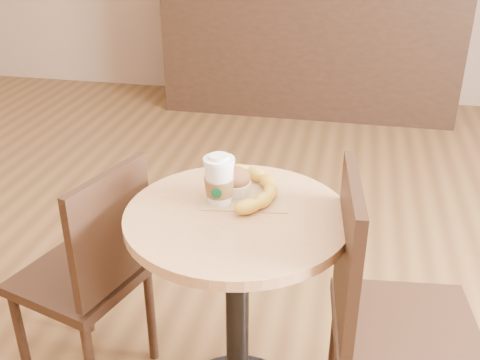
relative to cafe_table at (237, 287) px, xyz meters
The scene contains 8 objects.
cafe_table is the anchor object (origin of this frame).
chair_left 0.49m from the cafe_table, behind, with size 0.45×0.45×0.82m.
chair_right 0.42m from the cafe_table, ahead, with size 0.43×0.43×0.90m.
service_counter 3.06m from the cafe_table, 91.27° to the left, with size 2.30×0.65×1.04m.
kraft_bag 0.27m from the cafe_table, 87.08° to the left, with size 0.24×0.18×0.00m, color #AA8052.
coffee_cup 0.32m from the cafe_table, 141.77° to the left, with size 0.09×0.09×0.15m.
muffin 0.31m from the cafe_table, 106.17° to the left, with size 0.09×0.09×0.08m.
banana 0.29m from the cafe_table, 79.15° to the left, with size 0.19×0.29×0.04m, color gold, non-canonical shape.
Camera 1 is at (0.35, -1.18, 1.51)m, focal length 42.00 mm.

